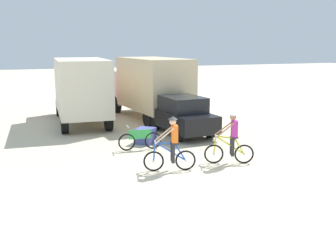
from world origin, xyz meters
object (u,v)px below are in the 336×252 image
object	(u,v)px
bicycle_spare	(140,140)
box_truck_cream_rv	(81,88)
cyclist_cowboy_hat	(231,140)
cyclist_orange_shirt	(171,146)
supply_crate	(145,136)
sedan_parked	(182,115)
box_truck_tan_camper	(150,85)

from	to	relation	value
bicycle_spare	box_truck_cream_rv	bearing A→B (deg)	100.83
box_truck_cream_rv	cyclist_cowboy_hat	distance (m)	9.96
cyclist_orange_shirt	supply_crate	xyz separation A→B (m)	(0.37, 3.88, -0.52)
box_truck_cream_rv	sedan_parked	distance (m)	5.84
box_truck_cream_rv	box_truck_tan_camper	size ratio (longest dim) A/B	0.99
box_truck_cream_rv	supply_crate	xyz separation A→B (m)	(1.72, -5.38, -1.55)
box_truck_cream_rv	cyclist_orange_shirt	size ratio (longest dim) A/B	3.78
cyclist_cowboy_hat	supply_crate	size ratio (longest dim) A/B	2.38
cyclist_cowboy_hat	bicycle_spare	distance (m)	3.81
supply_crate	bicycle_spare	bearing A→B (deg)	-119.64
sedan_parked	bicycle_spare	bearing A→B (deg)	-142.85
box_truck_cream_rv	box_truck_tan_camper	bearing A→B (deg)	0.10
cyclist_cowboy_hat	bicycle_spare	size ratio (longest dim) A/B	1.05
box_truck_cream_rv	cyclist_cowboy_hat	bearing A→B (deg)	-68.82
box_truck_cream_rv	bicycle_spare	world-z (taller)	box_truck_cream_rv
bicycle_spare	cyclist_orange_shirt	bearing A→B (deg)	-87.05
box_truck_tan_camper	sedan_parked	world-z (taller)	box_truck_tan_camper
box_truck_cream_rv	cyclist_orange_shirt	xyz separation A→B (m)	(1.36, -9.25, -1.03)
cyclist_orange_shirt	bicycle_spare	distance (m)	3.00
sedan_parked	cyclist_cowboy_hat	bearing A→B (deg)	-92.89
cyclist_orange_shirt	bicycle_spare	world-z (taller)	cyclist_orange_shirt
sedan_parked	cyclist_orange_shirt	distance (m)	5.53
box_truck_tan_camper	cyclist_orange_shirt	size ratio (longest dim) A/B	3.80
sedan_parked	cyclist_orange_shirt	xyz separation A→B (m)	(-2.47, -4.95, -0.04)
sedan_parked	cyclist_orange_shirt	size ratio (longest dim) A/B	2.36
box_truck_tan_camper	cyclist_cowboy_hat	world-z (taller)	box_truck_tan_camper
bicycle_spare	cyclist_cowboy_hat	bearing A→B (deg)	-51.09
bicycle_spare	supply_crate	xyz separation A→B (m)	(0.52, 0.92, -0.07)
cyclist_cowboy_hat	supply_crate	bearing A→B (deg)	115.67
sedan_parked	cyclist_cowboy_hat	xyz separation A→B (m)	(-0.25, -4.93, -0.04)
sedan_parked	cyclist_cowboy_hat	size ratio (longest dim) A/B	2.36
cyclist_orange_shirt	bicycle_spare	xyz separation A→B (m)	(-0.15, 2.96, -0.45)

